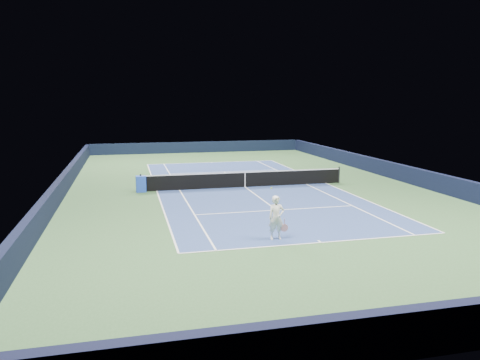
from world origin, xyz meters
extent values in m
plane|color=#32562F|center=(0.00, 0.00, 0.00)|extent=(40.00, 40.00, 0.00)
cube|color=black|center=(0.00, 19.82, 0.55)|extent=(22.00, 0.35, 1.10)
cube|color=black|center=(0.00, -19.82, 0.55)|extent=(22.00, 0.35, 1.10)
cube|color=#101632|center=(10.82, 0.00, 0.55)|extent=(0.35, 40.00, 1.10)
cube|color=black|center=(-10.82, 0.00, 0.55)|extent=(0.35, 40.00, 1.10)
cube|color=navy|center=(0.00, 0.00, 0.00)|extent=(10.97, 23.77, 0.01)
cube|color=white|center=(0.00, 11.88, 0.01)|extent=(10.97, 0.08, 0.00)
cube|color=white|center=(0.00, -11.88, 0.01)|extent=(10.97, 0.08, 0.00)
cube|color=white|center=(5.49, 0.00, 0.01)|extent=(0.08, 23.77, 0.00)
cube|color=white|center=(-5.49, 0.00, 0.01)|extent=(0.08, 23.77, 0.00)
cube|color=white|center=(4.12, 0.00, 0.01)|extent=(0.08, 23.77, 0.00)
cube|color=white|center=(-4.12, 0.00, 0.01)|extent=(0.08, 23.77, 0.00)
cube|color=white|center=(0.00, 6.40, 0.01)|extent=(8.23, 0.08, 0.00)
cube|color=white|center=(0.00, -6.40, 0.01)|extent=(8.23, 0.08, 0.00)
cube|color=white|center=(0.00, 0.00, 0.01)|extent=(0.08, 12.80, 0.00)
cube|color=white|center=(0.00, 11.73, 0.01)|extent=(0.08, 0.30, 0.00)
cube|color=white|center=(0.00, -11.73, 0.01)|extent=(0.08, 0.30, 0.00)
cylinder|color=black|center=(-6.40, 0.00, 0.54)|extent=(0.10, 0.10, 1.07)
cylinder|color=black|center=(6.40, 0.00, 0.54)|extent=(0.10, 0.10, 1.07)
cube|color=black|center=(0.00, 0.00, 0.46)|extent=(12.80, 0.03, 0.91)
cube|color=white|center=(0.00, 0.00, 0.94)|extent=(12.80, 0.04, 0.06)
cube|color=white|center=(0.00, 0.00, 0.46)|extent=(0.05, 0.04, 0.91)
cube|color=blue|center=(-6.40, -0.01, 0.48)|extent=(0.60, 0.55, 0.96)
cube|color=white|center=(-6.11, -0.01, 0.45)|extent=(0.07, 0.43, 0.43)
imported|color=white|center=(-1.55, -11.05, 0.88)|extent=(0.64, 0.42, 1.74)
cylinder|color=pink|center=(-1.23, -11.10, 0.70)|extent=(0.03, 0.03, 0.29)
cylinder|color=black|center=(-1.23, -11.10, 0.46)|extent=(0.29, 0.02, 0.29)
cylinder|color=pink|center=(-1.23, -11.10, 0.46)|extent=(0.31, 0.03, 0.31)
sphere|color=#C4DC2E|center=(-1.45, -10.05, 1.87)|extent=(0.07, 0.07, 0.07)
camera|label=1|loc=(-7.15, -27.98, 5.47)|focal=35.00mm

